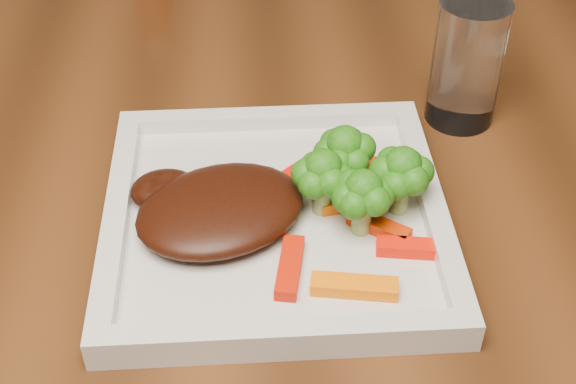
{
  "coord_description": "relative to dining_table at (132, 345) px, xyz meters",
  "views": [
    {
      "loc": [
        0.05,
        -0.53,
        1.19
      ],
      "look_at": [
        0.08,
        -0.06,
        0.79
      ],
      "focal_mm": 50.0,
      "sensor_mm": 36.0,
      "label": 1
    }
  ],
  "objects": [
    {
      "name": "broccoli_1",
      "position": [
        0.28,
        -0.19,
        0.42
      ],
      "size": [
        0.07,
        0.07,
        0.06
      ],
      "primitive_type": null,
      "rotation": [
        0.0,
        0.0,
        -0.25
      ],
      "color": "#3E7914",
      "rests_on": "plate"
    },
    {
      "name": "carrot_5",
      "position": [
        0.26,
        -0.21,
        0.39
      ],
      "size": [
        0.05,
        0.04,
        0.01
      ],
      "primitive_type": "cube",
      "rotation": [
        0.0,
        0.0,
        -0.63
      ],
      "color": "red",
      "rests_on": "plate"
    },
    {
      "name": "broccoli_0",
      "position": [
        0.24,
        -0.16,
        0.42
      ],
      "size": [
        0.07,
        0.07,
        0.07
      ],
      "primitive_type": null,
      "rotation": [
        0.0,
        0.0,
        0.27
      ],
      "color": "#285C0F",
      "rests_on": "plate"
    },
    {
      "name": "carrot_1",
      "position": [
        0.28,
        -0.24,
        0.39
      ],
      "size": [
        0.06,
        0.02,
        0.01
      ],
      "primitive_type": "cube",
      "rotation": [
        0.0,
        0.0,
        -0.15
      ],
      "color": "#FB1604",
      "rests_on": "plate"
    },
    {
      "name": "carrot_6",
      "position": [
        0.24,
        -0.18,
        0.39
      ],
      "size": [
        0.05,
        0.02,
        0.01
      ],
      "primitive_type": "cube",
      "rotation": [
        0.0,
        0.0,
        0.19
      ],
      "color": "#FD6304",
      "rests_on": "plate"
    },
    {
      "name": "broccoli_2",
      "position": [
        0.25,
        -0.21,
        0.42
      ],
      "size": [
        0.07,
        0.07,
        0.06
      ],
      "primitive_type": null,
      "rotation": [
        0.0,
        0.0,
        0.28
      ],
      "color": "#126811",
      "rests_on": "plate"
    },
    {
      "name": "dining_table",
      "position": [
        0.0,
        0.0,
        0.0
      ],
      "size": [
        1.6,
        0.9,
        0.75
      ],
      "primitive_type": null,
      "color": "#4F2A12",
      "rests_on": "floor"
    },
    {
      "name": "carrot_3",
      "position": [
        0.28,
        -0.14,
        0.39
      ],
      "size": [
        0.05,
        0.02,
        0.01
      ],
      "primitive_type": "cube",
      "rotation": [
        0.0,
        0.0,
        -0.09
      ],
      "color": "#FF2E04",
      "rests_on": "plate"
    },
    {
      "name": "steak",
      "position": [
        0.14,
        -0.2,
        0.4
      ],
      "size": [
        0.17,
        0.15,
        0.03
      ],
      "primitive_type": "ellipsoid",
      "rotation": [
        0.0,
        0.0,
        0.41
      ],
      "color": "#351208",
      "rests_on": "plate"
    },
    {
      "name": "carrot_0",
      "position": [
        0.23,
        -0.27,
        0.39
      ],
      "size": [
        0.07,
        0.03,
        0.01
      ],
      "primitive_type": "cube",
      "rotation": [
        0.0,
        0.0,
        -0.16
      ],
      "color": "orange",
      "rests_on": "plate"
    },
    {
      "name": "plate",
      "position": [
        0.18,
        -0.19,
        0.38
      ],
      "size": [
        0.27,
        0.27,
        0.01
      ],
      "primitive_type": "cube",
      "color": "silver",
      "rests_on": "dining_table"
    },
    {
      "name": "carrot_4",
      "position": [
        0.21,
        -0.14,
        0.39
      ],
      "size": [
        0.06,
        0.05,
        0.01
      ],
      "primitive_type": "cube",
      "rotation": [
        0.0,
        0.0,
        0.74
      ],
      "color": "red",
      "rests_on": "plate"
    },
    {
      "name": "drinking_glass",
      "position": [
        0.36,
        -0.05,
        0.44
      ],
      "size": [
        0.08,
        0.08,
        0.12
      ],
      "primitive_type": "cylinder",
      "rotation": [
        0.0,
        0.0,
        -0.21
      ],
      "color": "silver",
      "rests_on": "dining_table"
    },
    {
      "name": "carrot_2",
      "position": [
        0.19,
        -0.25,
        0.39
      ],
      "size": [
        0.03,
        0.06,
        0.01
      ],
      "primitive_type": "cube",
      "rotation": [
        0.0,
        0.0,
        1.39
      ],
      "color": "red",
      "rests_on": "plate"
    },
    {
      "name": "broccoli_3",
      "position": [
        0.22,
        -0.19,
        0.42
      ],
      "size": [
        0.07,
        0.07,
        0.06
      ],
      "primitive_type": null,
      "rotation": [
        0.0,
        0.0,
        -0.3
      ],
      "color": "#367814",
      "rests_on": "plate"
    }
  ]
}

